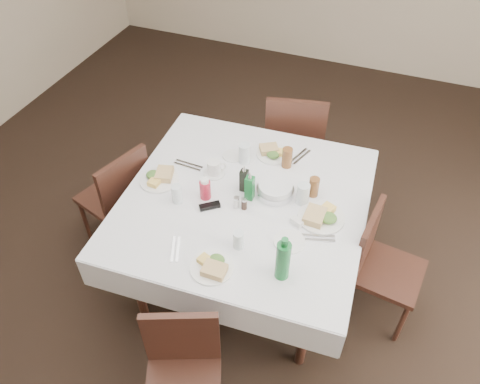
{
  "coord_description": "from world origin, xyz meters",
  "views": [
    {
      "loc": [
        0.65,
        -1.74,
        2.79
      ],
      "look_at": [
        -0.09,
        0.19,
        0.8
      ],
      "focal_mm": 35.0,
      "sensor_mm": 36.0,
      "label": 1
    }
  ],
  "objects_px": {
    "dining_table": "(245,207)",
    "chair_north": "(294,138)",
    "ketchup_bottle": "(205,189)",
    "oil_cruet_green": "(250,187)",
    "chair_west": "(120,194)",
    "water_e": "(303,194)",
    "chair_east": "(379,260)",
    "chair_south": "(183,369)",
    "water_n": "(244,153)",
    "oil_cruet_dark": "(244,180)",
    "coffee_mug": "(214,168)",
    "green_bottle": "(283,260)",
    "bread_basket": "(275,189)",
    "water_s": "(239,240)",
    "water_w": "(177,194)"
  },
  "relations": [
    {
      "from": "chair_north",
      "to": "chair_south",
      "type": "height_order",
      "value": "chair_north"
    },
    {
      "from": "ketchup_bottle",
      "to": "oil_cruet_green",
      "type": "bearing_deg",
      "value": 19.52
    },
    {
      "from": "dining_table",
      "to": "chair_south",
      "type": "bearing_deg",
      "value": -87.65
    },
    {
      "from": "chair_west",
      "to": "oil_cruet_green",
      "type": "distance_m",
      "value": 1.02
    },
    {
      "from": "dining_table",
      "to": "water_n",
      "type": "relative_size",
      "value": 11.02
    },
    {
      "from": "dining_table",
      "to": "green_bottle",
      "type": "xyz_separation_m",
      "value": [
        0.38,
        -0.47,
        0.2
      ]
    },
    {
      "from": "water_e",
      "to": "oil_cruet_dark",
      "type": "height_order",
      "value": "oil_cruet_dark"
    },
    {
      "from": "chair_north",
      "to": "ketchup_bottle",
      "type": "bearing_deg",
      "value": -104.63
    },
    {
      "from": "chair_east",
      "to": "chair_west",
      "type": "height_order",
      "value": "chair_west"
    },
    {
      "from": "water_n",
      "to": "chair_west",
      "type": "bearing_deg",
      "value": -156.14
    },
    {
      "from": "ketchup_bottle",
      "to": "water_w",
      "type": "bearing_deg",
      "value": -147.68
    },
    {
      "from": "ketchup_bottle",
      "to": "chair_east",
      "type": "bearing_deg",
      "value": 6.99
    },
    {
      "from": "ketchup_bottle",
      "to": "coffee_mug",
      "type": "xyz_separation_m",
      "value": [
        -0.04,
        0.22,
        -0.02
      ]
    },
    {
      "from": "chair_west",
      "to": "ketchup_bottle",
      "type": "relative_size",
      "value": 5.88
    },
    {
      "from": "chair_east",
      "to": "green_bottle",
      "type": "relative_size",
      "value": 2.88
    },
    {
      "from": "bread_basket",
      "to": "chair_north",
      "type": "bearing_deg",
      "value": 97.33
    },
    {
      "from": "chair_west",
      "to": "oil_cruet_green",
      "type": "xyz_separation_m",
      "value": [
        0.96,
        0.04,
        0.36
      ]
    },
    {
      "from": "chair_north",
      "to": "green_bottle",
      "type": "distance_m",
      "value": 1.53
    },
    {
      "from": "chair_east",
      "to": "chair_west",
      "type": "relative_size",
      "value": 0.96
    },
    {
      "from": "chair_north",
      "to": "water_n",
      "type": "bearing_deg",
      "value": -104.85
    },
    {
      "from": "chair_west",
      "to": "oil_cruet_dark",
      "type": "bearing_deg",
      "value": 6.45
    },
    {
      "from": "water_e",
      "to": "chair_east",
      "type": "bearing_deg",
      "value": -3.99
    },
    {
      "from": "chair_south",
      "to": "water_e",
      "type": "bearing_deg",
      "value": 74.82
    },
    {
      "from": "chair_west",
      "to": "water_e",
      "type": "height_order",
      "value": "water_e"
    },
    {
      "from": "green_bottle",
      "to": "ketchup_bottle",
      "type": "bearing_deg",
      "value": 147.4
    },
    {
      "from": "chair_east",
      "to": "water_n",
      "type": "distance_m",
      "value": 1.09
    },
    {
      "from": "dining_table",
      "to": "bread_basket",
      "type": "relative_size",
      "value": 6.63
    },
    {
      "from": "oil_cruet_green",
      "to": "coffee_mug",
      "type": "relative_size",
      "value": 1.48
    },
    {
      "from": "dining_table",
      "to": "chair_west",
      "type": "distance_m",
      "value": 0.95
    },
    {
      "from": "water_n",
      "to": "coffee_mug",
      "type": "distance_m",
      "value": 0.23
    },
    {
      "from": "oil_cruet_green",
      "to": "green_bottle",
      "type": "relative_size",
      "value": 0.73
    },
    {
      "from": "water_n",
      "to": "bread_basket",
      "type": "bearing_deg",
      "value": -37.39
    },
    {
      "from": "oil_cruet_green",
      "to": "water_n",
      "type": "bearing_deg",
      "value": 116.03
    },
    {
      "from": "chair_north",
      "to": "green_bottle",
      "type": "relative_size",
      "value": 3.28
    },
    {
      "from": "chair_east",
      "to": "coffee_mug",
      "type": "height_order",
      "value": "coffee_mug"
    },
    {
      "from": "chair_north",
      "to": "coffee_mug",
      "type": "bearing_deg",
      "value": -110.34
    },
    {
      "from": "chair_east",
      "to": "green_bottle",
      "type": "height_order",
      "value": "green_bottle"
    },
    {
      "from": "coffee_mug",
      "to": "water_n",
      "type": "bearing_deg",
      "value": 53.16
    },
    {
      "from": "chair_south",
      "to": "water_n",
      "type": "height_order",
      "value": "water_n"
    },
    {
      "from": "chair_east",
      "to": "water_s",
      "type": "bearing_deg",
      "value": -150.83
    },
    {
      "from": "chair_west",
      "to": "oil_cruet_green",
      "type": "height_order",
      "value": "oil_cruet_green"
    },
    {
      "from": "chair_south",
      "to": "bread_basket",
      "type": "bearing_deg",
      "value": 83.8
    },
    {
      "from": "dining_table",
      "to": "chair_north",
      "type": "relative_size",
      "value": 1.63
    },
    {
      "from": "chair_east",
      "to": "water_s",
      "type": "relative_size",
      "value": 7.41
    },
    {
      "from": "water_e",
      "to": "water_w",
      "type": "relative_size",
      "value": 1.17
    },
    {
      "from": "dining_table",
      "to": "oil_cruet_green",
      "type": "relative_size",
      "value": 7.32
    },
    {
      "from": "oil_cruet_dark",
      "to": "water_n",
      "type": "bearing_deg",
      "value": 110.38
    },
    {
      "from": "water_e",
      "to": "coffee_mug",
      "type": "height_order",
      "value": "water_e"
    },
    {
      "from": "water_s",
      "to": "oil_cruet_green",
      "type": "bearing_deg",
      "value": 101.3
    },
    {
      "from": "chair_east",
      "to": "coffee_mug",
      "type": "bearing_deg",
      "value": 175.72
    }
  ]
}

